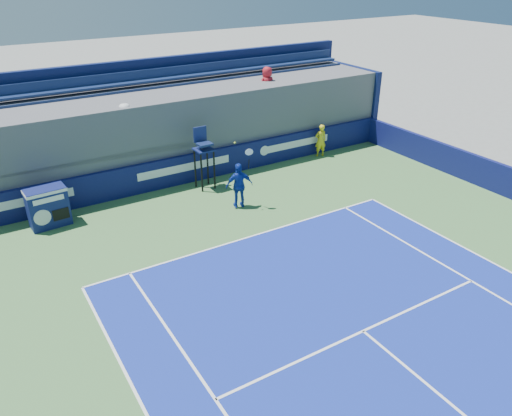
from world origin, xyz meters
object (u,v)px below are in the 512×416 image
umpire_chair (203,152)px  tennis_player (239,185)px  match_clock (48,206)px  ball_person (321,140)px

umpire_chair → tennis_player: bearing=-81.8°
match_clock → tennis_player: tennis_player is taller
tennis_player → umpire_chair: bearing=98.2°
ball_person → tennis_player: size_ratio=0.59×
match_clock → tennis_player: 6.64m
umpire_chair → tennis_player: size_ratio=0.96×
match_clock → umpire_chair: 6.02m
match_clock → tennis_player: size_ratio=0.54×
match_clock → umpire_chair: bearing=0.9°
tennis_player → match_clock: bearing=161.2°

